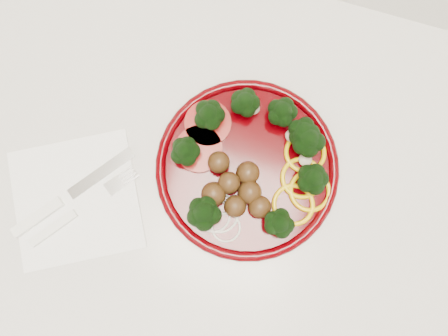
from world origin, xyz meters
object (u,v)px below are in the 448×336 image
(napkin, at_px, (76,199))
(knife, at_px, (58,203))
(plate, at_px, (251,164))
(fork, at_px, (66,219))

(napkin, bearing_deg, knife, -149.76)
(plate, bearing_deg, napkin, -152.43)
(plate, height_order, fork, plate)
(napkin, xyz_separation_m, knife, (-0.02, -0.01, 0.01))
(knife, bearing_deg, napkin, -22.66)
(plate, bearing_deg, knife, -152.20)
(fork, bearing_deg, knife, 83.00)
(napkin, relative_size, fork, 1.16)
(fork, bearing_deg, napkin, 33.31)
(knife, xyz_separation_m, fork, (0.02, -0.02, -0.00))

